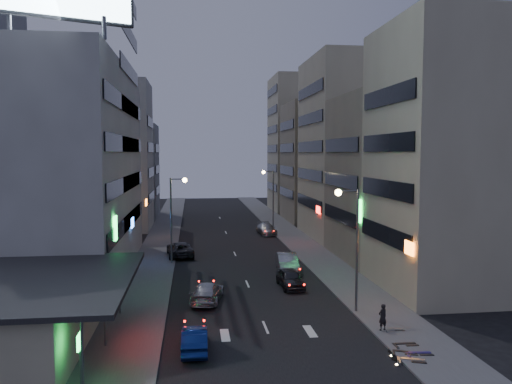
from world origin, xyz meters
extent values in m
plane|color=black|center=(0.00, 0.00, 0.00)|extent=(180.00, 180.00, 0.00)
cube|color=#4C4C4F|center=(-8.00, 30.00, 0.06)|extent=(4.00, 120.00, 0.12)
cube|color=#4C4C4F|center=(8.00, 30.00, 0.06)|extent=(4.00, 120.00, 0.12)
cube|color=#B7AF8F|center=(-14.00, 2.00, 1.80)|extent=(8.00, 12.00, 3.60)
cube|color=black|center=(-13.00, 2.00, 3.75)|extent=(11.00, 13.00, 0.25)
cube|color=black|center=(-8.90, 2.00, 3.10)|extent=(0.12, 4.00, 0.90)
cube|color=#FF1E14|center=(-8.82, 2.00, 3.10)|extent=(0.04, 3.70, 0.70)
cube|color=#BABAB5|center=(-17.00, 20.00, 9.00)|extent=(14.00, 24.00, 18.00)
cube|color=#B7AF8F|center=(15.00, 10.50, 10.00)|extent=(10.00, 11.00, 20.00)
cube|color=gray|center=(15.50, 22.00, 8.00)|extent=(11.00, 12.00, 16.00)
cube|color=#B7AF8F|center=(15.00, 35.00, 11.00)|extent=(10.00, 14.00, 22.00)
cube|color=#BABAB5|center=(-15.50, 45.00, 10.00)|extent=(11.00, 10.00, 20.00)
cube|color=gray|center=(-16.00, 58.00, 7.50)|extent=(12.00, 10.00, 15.00)
cube|color=gray|center=(15.50, 50.00, 9.00)|extent=(11.00, 12.00, 18.00)
cube|color=#B7AF8F|center=(16.00, 64.00, 12.00)|extent=(12.00, 12.00, 24.00)
cylinder|color=#595B60|center=(-16.00, 10.00, 18.75)|extent=(0.30, 0.30, 1.50)
cylinder|color=#595B60|center=(-10.00, 10.00, 18.75)|extent=(0.30, 0.30, 1.50)
cylinder|color=#595B60|center=(6.30, 6.00, 4.12)|extent=(0.16, 0.16, 8.00)
cylinder|color=#595B60|center=(5.60, 6.00, 8.02)|extent=(1.40, 0.10, 0.10)
sphere|color=#FFD88C|center=(5.00, 6.00, 7.92)|extent=(0.44, 0.44, 0.44)
cylinder|color=#595B60|center=(-6.30, 22.00, 4.12)|extent=(0.16, 0.16, 8.00)
cylinder|color=#595B60|center=(-5.60, 22.00, 8.02)|extent=(1.40, 0.10, 0.10)
sphere|color=#FFD88C|center=(-5.00, 22.00, 7.92)|extent=(0.44, 0.44, 0.44)
cylinder|color=#595B60|center=(6.30, 40.00, 4.12)|extent=(0.16, 0.16, 8.00)
cylinder|color=#595B60|center=(5.60, 40.00, 8.02)|extent=(1.40, 0.10, 0.10)
sphere|color=#FFD88C|center=(5.00, 40.00, 7.92)|extent=(0.44, 0.44, 0.44)
imported|color=#2B2C31|center=(3.21, 12.62, 0.71)|extent=(1.85, 4.24, 1.42)
imported|color=#9B9CA2|center=(3.93, 17.73, 0.80)|extent=(2.03, 4.94, 1.59)
imported|color=#25262A|center=(-5.60, 25.36, 0.74)|extent=(3.00, 5.52, 1.47)
imported|color=gray|center=(5.07, 37.75, 0.70)|extent=(2.33, 4.97, 1.40)
imported|color=navy|center=(-4.24, 0.99, 0.63)|extent=(1.38, 3.86, 1.27)
imported|color=#AAADB3|center=(-3.32, 9.67, 0.68)|extent=(2.75, 4.96, 1.36)
imported|color=black|center=(6.67, 2.34, 0.90)|extent=(0.66, 0.55, 1.56)
camera|label=1|loc=(-4.25, -24.89, 10.46)|focal=35.00mm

